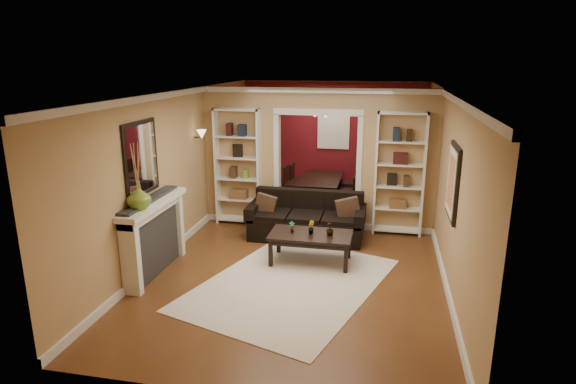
% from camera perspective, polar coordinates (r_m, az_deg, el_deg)
% --- Properties ---
extents(floor, '(8.00, 8.00, 0.00)m').
position_cam_1_polar(floor, '(8.56, 2.24, -6.53)').
color(floor, brown).
rests_on(floor, ground).
extents(ceiling, '(8.00, 8.00, 0.00)m').
position_cam_1_polar(ceiling, '(7.95, 2.45, 11.83)').
color(ceiling, white).
rests_on(ceiling, ground).
extents(wall_back, '(8.00, 0.00, 8.00)m').
position_cam_1_polar(wall_back, '(12.04, 5.43, 6.54)').
color(wall_back, tan).
rests_on(wall_back, ground).
extents(wall_front, '(8.00, 0.00, 8.00)m').
position_cam_1_polar(wall_front, '(4.44, -6.13, -9.28)').
color(wall_front, tan).
rests_on(wall_front, ground).
extents(wall_left, '(0.00, 8.00, 8.00)m').
position_cam_1_polar(wall_left, '(8.78, -12.33, 2.92)').
color(wall_left, tan).
rests_on(wall_left, ground).
extents(wall_right, '(0.00, 8.00, 8.00)m').
position_cam_1_polar(wall_right, '(8.11, 18.23, 1.47)').
color(wall_right, tan).
rests_on(wall_right, ground).
extents(partition_wall, '(4.50, 0.15, 2.70)m').
position_cam_1_polar(partition_wall, '(9.31, 3.53, 3.95)').
color(partition_wall, tan).
rests_on(partition_wall, floor).
extents(red_back_panel, '(4.44, 0.04, 2.64)m').
position_cam_1_polar(red_back_panel, '(12.02, 5.41, 6.38)').
color(red_back_panel, maroon).
rests_on(red_back_panel, floor).
extents(dining_window, '(0.78, 0.03, 0.98)m').
position_cam_1_polar(dining_window, '(11.95, 5.42, 7.44)').
color(dining_window, '#8CA5CC').
rests_on(dining_window, wall_back).
extents(area_rug, '(3.16, 3.74, 0.01)m').
position_cam_1_polar(area_rug, '(7.22, 0.35, -10.81)').
color(area_rug, silver).
rests_on(area_rug, floor).
extents(sofa, '(2.14, 0.92, 0.84)m').
position_cam_1_polar(sofa, '(8.84, 2.18, -2.90)').
color(sofa, black).
rests_on(sofa, floor).
extents(pillow_left, '(0.38, 0.14, 0.37)m').
position_cam_1_polar(pillow_left, '(8.92, -2.65, -1.55)').
color(pillow_left, brown).
rests_on(pillow_left, sofa).
extents(pillow_right, '(0.42, 0.22, 0.41)m').
position_cam_1_polar(pillow_right, '(8.68, 7.12, -2.02)').
color(pillow_right, brown).
rests_on(pillow_right, sofa).
extents(coffee_table, '(1.31, 0.71, 0.50)m').
position_cam_1_polar(coffee_table, '(7.85, 2.69, -6.67)').
color(coffee_table, black).
rests_on(coffee_table, floor).
extents(plant_left, '(0.12, 0.10, 0.19)m').
position_cam_1_polar(plant_left, '(7.77, 0.49, -4.17)').
color(plant_left, '#336626').
rests_on(plant_left, coffee_table).
extents(plant_center, '(0.13, 0.15, 0.22)m').
position_cam_1_polar(plant_center, '(7.72, 2.73, -4.21)').
color(plant_center, '#336626').
rests_on(plant_center, coffee_table).
extents(plant_right, '(0.17, 0.17, 0.22)m').
position_cam_1_polar(plant_right, '(7.68, 4.99, -4.35)').
color(plant_right, '#336626').
rests_on(plant_right, coffee_table).
extents(bookshelf_left, '(0.90, 0.30, 2.30)m').
position_cam_1_polar(bookshelf_left, '(9.52, -5.92, 2.93)').
color(bookshelf_left, white).
rests_on(bookshelf_left, floor).
extents(bookshelf_right, '(0.90, 0.30, 2.30)m').
position_cam_1_polar(bookshelf_right, '(9.10, 13.07, 2.03)').
color(bookshelf_right, white).
rests_on(bookshelf_right, floor).
extents(fireplace, '(0.32, 1.70, 1.16)m').
position_cam_1_polar(fireplace, '(7.63, -15.38, -5.22)').
color(fireplace, white).
rests_on(fireplace, floor).
extents(vase, '(0.43, 0.43, 0.35)m').
position_cam_1_polar(vase, '(7.06, -17.26, -0.58)').
color(vase, olive).
rests_on(vase, fireplace).
extents(mirror, '(0.03, 0.95, 1.10)m').
position_cam_1_polar(mirror, '(7.37, -17.03, 3.81)').
color(mirror, silver).
rests_on(mirror, wall_left).
extents(wall_sconce, '(0.18, 0.18, 0.22)m').
position_cam_1_polar(wall_sconce, '(9.16, -10.55, 6.58)').
color(wall_sconce, '#FFE0A5').
rests_on(wall_sconce, wall_left).
extents(framed_art, '(0.04, 0.85, 1.05)m').
position_cam_1_polar(framed_art, '(7.10, 18.90, 1.15)').
color(framed_art, black).
rests_on(framed_art, wall_right).
extents(dining_table, '(1.63, 0.91, 0.57)m').
position_cam_1_polar(dining_table, '(11.13, 4.08, 0.23)').
color(dining_table, black).
rests_on(dining_table, floor).
extents(dining_chair_nw, '(0.50, 0.50, 0.92)m').
position_cam_1_polar(dining_chair_nw, '(10.88, 1.01, 0.86)').
color(dining_chair_nw, black).
rests_on(dining_chair_nw, floor).
extents(dining_chair_ne, '(0.49, 0.49, 0.75)m').
position_cam_1_polar(dining_chair_ne, '(10.76, 6.78, 0.12)').
color(dining_chair_ne, black).
rests_on(dining_chair_ne, floor).
extents(dining_chair_sw, '(0.43, 0.43, 0.83)m').
position_cam_1_polar(dining_chair_sw, '(11.46, 1.56, 1.39)').
color(dining_chair_sw, black).
rests_on(dining_chair_sw, floor).
extents(dining_chair_se, '(0.44, 0.44, 0.81)m').
position_cam_1_polar(dining_chair_se, '(11.33, 7.05, 1.04)').
color(dining_chair_se, black).
rests_on(dining_chair_se, floor).
extents(chandelier, '(0.50, 0.50, 0.30)m').
position_cam_1_polar(chandelier, '(10.68, 4.74, 9.05)').
color(chandelier, '#352718').
rests_on(chandelier, ceiling).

